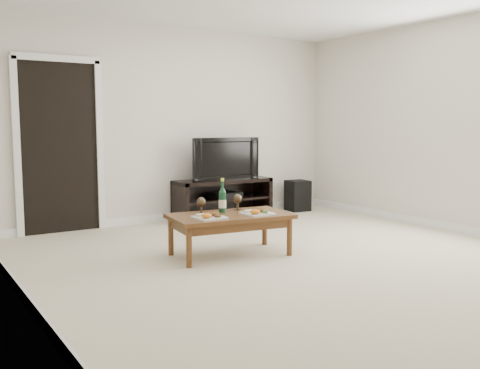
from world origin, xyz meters
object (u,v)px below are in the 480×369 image
(television, at_px, (223,158))
(coffee_table, at_px, (230,235))
(media_console, at_px, (223,199))
(subwoofer, at_px, (298,196))

(television, bearing_deg, coffee_table, -116.90)
(media_console, xyz_separation_m, subwoofer, (1.29, -0.06, -0.04))
(television, distance_m, coffee_table, 2.23)
(media_console, distance_m, subwoofer, 1.29)
(coffee_table, bearing_deg, media_console, 60.70)
(media_console, distance_m, coffee_table, 2.14)
(television, bearing_deg, media_console, 0.00)
(media_console, bearing_deg, subwoofer, -2.82)
(television, xyz_separation_m, coffee_table, (-1.05, -1.87, -0.63))
(media_console, bearing_deg, coffee_table, -119.30)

